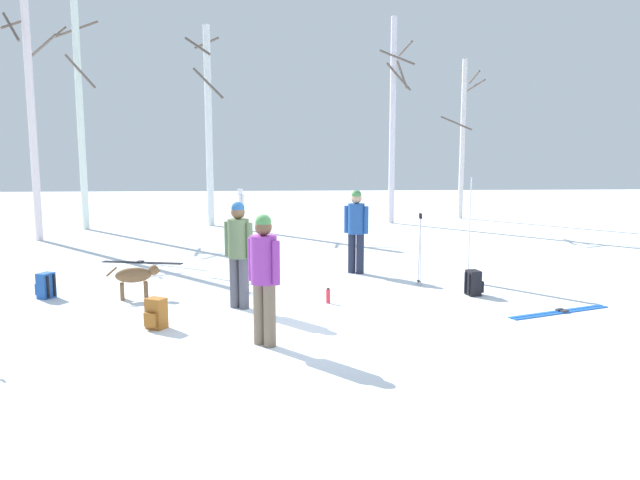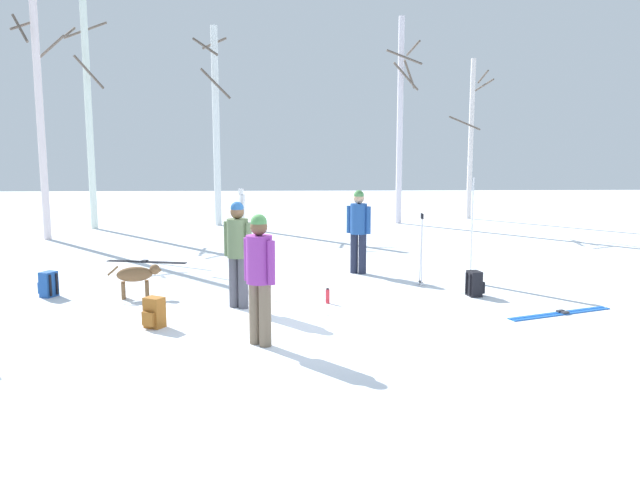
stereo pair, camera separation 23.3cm
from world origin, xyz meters
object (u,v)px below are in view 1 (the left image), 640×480
person_1 (264,271)px  birch_tree_3 (393,118)px  ski_pair_lying_1 (560,312)px  backpack_1 (474,283)px  backpack_0 (156,314)px  water_bottle_0 (328,296)px  person_2 (239,248)px  birch_tree_1 (80,113)px  ski_pair_planted_0 (241,242)px  birch_tree_0 (30,97)px  ski_poles_0 (420,247)px  ski_pair_lying_0 (142,262)px  backpack_2 (46,286)px  dog (136,276)px  birch_tree_4 (463,137)px  birch_tree_2 (209,124)px  person_0 (356,226)px  ski_pair_planted_1 (470,231)px

person_1 → birch_tree_3: (4.04, 13.39, 2.62)m
ski_pair_lying_1 → backpack_1: 1.60m
backpack_0 → water_bottle_0: backpack_0 is taller
person_2 → birch_tree_1: (-5.61, 10.40, 2.70)m
ski_pair_planted_0 → birch_tree_0: birch_tree_0 is taller
ski_poles_0 → backpack_1: (0.76, -0.88, -0.51)m
person_1 → ski_poles_0: bearing=51.0°
ski_poles_0 → ski_pair_lying_0: bearing=155.1°
ski_poles_0 → backpack_2: size_ratio=3.09×
dog → birch_tree_3: bearing=59.5°
water_bottle_0 → birch_tree_1: bearing=124.7°
ski_pair_lying_0 → person_2: bearing=-59.4°
backpack_0 → backpack_2: bearing=138.8°
ski_poles_0 → backpack_0: (-4.37, -2.61, -0.51)m
ski_pair_planted_0 → ski_pair_lying_1: ski_pair_planted_0 is taller
ski_pair_planted_0 → ski_pair_lying_0: ski_pair_planted_0 is taller
person_1 → birch_tree_0: bearing=123.7°
ski_poles_0 → birch_tree_4: (4.07, 11.31, 2.25)m
backpack_2 → birch_tree_2: 10.87m
person_2 → birch_tree_1: 12.12m
ski_poles_0 → birch_tree_2: (-4.96, 9.63, 2.66)m
backpack_1 → birch_tree_0: 13.09m
person_0 → ski_poles_0: (1.06, -1.20, -0.25)m
birch_tree_1 → birch_tree_4: size_ratio=1.23×
ski_pair_lying_1 → birch_tree_1: size_ratio=0.26×
backpack_1 → backpack_2: 7.39m
birch_tree_0 → person_2: bearing=-52.4°
birch_tree_3 → backpack_2: bearing=-126.6°
person_1 → ski_pair_planted_0: ski_pair_planted_0 is taller
birch_tree_0 → birch_tree_2: size_ratio=1.17×
backpack_1 → person_1: bearing=-144.2°
birch_tree_4 → person_2: bearing=-119.8°
person_2 → ski_pair_lying_1: bearing=-6.8°
person_0 → birch_tree_0: 10.30m
ski_pair_planted_1 → ski_pair_lying_1: (0.77, -2.28, -0.99)m
backpack_0 → dog: bearing=110.6°
ski_pair_planted_1 → backpack_2: 7.69m
birch_tree_3 → person_1: bearing=-106.8°
ski_pair_planted_0 → birch_tree_0: (-6.12, 6.91, 3.04)m
person_1 → backpack_0: size_ratio=3.90×
ski_pair_planted_0 → backpack_0: ski_pair_planted_0 is taller
ski_pair_lying_0 → backpack_2: (-0.89, -3.29, 0.20)m
backpack_0 → backpack_1: bearing=18.6°
ski_pair_planted_0 → backpack_0: 2.50m
ski_poles_0 → backpack_2: ski_poles_0 is taller
person_1 → ski_pair_lying_1: (4.56, 1.34, -0.97)m
birch_tree_2 → birch_tree_1: bearing=-169.2°
ski_pair_planted_0 → ski_pair_lying_0: 4.07m
backpack_1 → backpack_2: same height
backpack_1 → ski_pair_planted_1: bearing=78.0°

